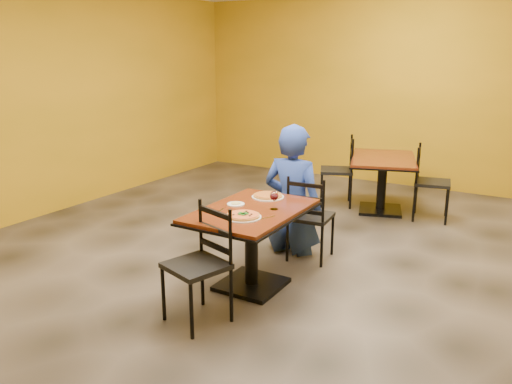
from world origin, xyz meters
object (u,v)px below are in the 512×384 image
Objects in this scene: chair_second_left at (336,171)px; pizza_main at (243,215)px; diner at (293,189)px; wine_glass at (274,200)px; plate_far at (268,197)px; table_second at (383,171)px; pizza_far at (268,195)px; plate_main at (243,217)px; chair_main_far at (311,217)px; chair_second_right at (433,183)px; table_main at (251,230)px; side_plate at (236,204)px; chair_main_near at (196,266)px.

chair_second_left reaches higher than pizza_main.
diner is 7.71× the size of wine_glass.
plate_far is 1.72× the size of wine_glass.
table_second is 2.52m from pizza_far.
diner is 1.26m from plate_main.
diner is at bearing 96.94° from pizza_main.
diner is 0.96m from wine_glass.
chair_second_left is at bearing -81.08° from chair_main_far.
pizza_main is at bearing 153.34° from chair_second_right.
chair_second_right is 3.10× the size of plate_far.
table_second is 2.81m from wine_glass.
chair_second_left is at bearing 100.48° from wine_glass.
table_main is at bearing -15.98° from chair_second_left.
chair_main_far reaches higher than table_second.
wine_glass is at bearing 72.02° from pizza_main.
chair_second_left is at bearing 92.95° from side_plate.
chair_main_near reaches higher than pizza_main.
chair_main_far is 0.98m from side_plate.
plate_far is at bearing 69.78° from side_plate.
table_main is at bearing 105.22° from pizza_main.
chair_main_near is at bearing -89.66° from plate_far.
chair_main_near is at bearing -95.78° from table_second.
pizza_main is 0.66m from pizza_far.
chair_second_left reaches higher than chair_main_near.
pizza_main reaches higher than side_plate.
wine_glass is (-0.14, -2.79, 0.28)m from table_second.
chair_main_far is 5.65× the size of side_plate.
table_main is at bearing -81.81° from plate_far.
pizza_main is at bearing -107.98° from wine_glass.
chair_main_near is 3.78m from chair_second_right.
pizza_main is (0.07, -0.25, 0.21)m from table_main.
chair_second_right is (0.97, 2.89, -0.08)m from table_main.
pizza_far is at bearing -116.57° from plate_far.
plate_far is at bearing 59.04° from chair_main_far.
chair_second_right reaches higher than wine_glass.
chair_main_near is 1.67m from chair_main_far.
pizza_far is at bearing 100.89° from plate_main.
table_second is at bearing 83.73° from table_main.
diner is 0.60m from pizza_far.
chair_main_far is 2.14m from chair_second_right.
table_second is 5.12× the size of pizza_far.
chair_second_left is at bearing 111.68° from chair_main_near.
diner is at bearing 106.17° from wine_glass.
side_plate is (-0.51, -2.85, 0.20)m from table_second.
pizza_far is (-0.13, 0.65, 0.00)m from pizza_main.
chair_main_near reaches higher than table_second.
chair_second_right reaches higher than table_second.
chair_second_right is 6.01× the size of side_plate.
chair_second_left reaches higher than chair_second_right.
pizza_main and pizza_far have the same top height.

